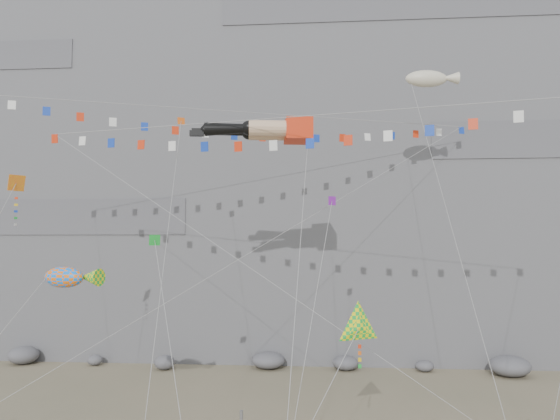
{
  "coord_description": "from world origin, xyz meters",
  "views": [
    {
      "loc": [
        4.43,
        -26.06,
        9.69
      ],
      "look_at": [
        1.57,
        9.0,
        11.92
      ],
      "focal_mm": 35.0,
      "sensor_mm": 36.0,
      "label": 1
    }
  ],
  "objects": [
    {
      "name": "legs_kite",
      "position": [
        1.04,
        4.74,
        16.22
      ],
      "size": [
        7.1,
        15.04,
        21.28
      ],
      "rotation": [
        0.0,
        0.0,
        0.15
      ],
      "color": "red",
      "rests_on": "ground"
    },
    {
      "name": "flag_banner_upper",
      "position": [
        -0.7,
        10.23,
        18.66
      ],
      "size": [
        31.23,
        20.48,
        27.24
      ],
      "color": "red",
      "rests_on": "ground"
    },
    {
      "name": "fish_windsock",
      "position": [
        -8.41,
        -0.01,
        8.06
      ],
      "size": [
        7.13,
        5.9,
        10.72
      ],
      "color": "orange",
      "rests_on": "ground"
    },
    {
      "name": "harlequin_kite",
      "position": [
        -12.01,
        1.69,
        12.93
      ],
      "size": [
        3.78,
        7.22,
        14.61
      ],
      "color": "red",
      "rests_on": "ground"
    },
    {
      "name": "blimp_windsock",
      "position": [
        11.2,
        10.02,
        20.59
      ],
      "size": [
        3.95,
        13.46,
        24.17
      ],
      "color": "beige",
      "rests_on": "ground"
    },
    {
      "name": "small_kite_c",
      "position": [
        -4.05,
        0.7,
        9.78
      ],
      "size": [
        4.56,
        7.88,
        12.83
      ],
      "color": "green",
      "rests_on": "ground"
    },
    {
      "name": "small_kite_b",
      "position": [
        4.82,
        4.26,
        11.91
      ],
      "size": [
        2.76,
        10.2,
        15.55
      ],
      "color": "purple",
      "rests_on": "ground"
    },
    {
      "name": "flag_banner_lower",
      "position": [
        2.73,
        2.41,
        16.42
      ],
      "size": [
        29.52,
        7.02,
        20.09
      ],
      "color": "red",
      "rests_on": "ground"
    },
    {
      "name": "talus_boulders",
      "position": [
        0.0,
        17.0,
        0.6
      ],
      "size": [
        60.0,
        3.0,
        1.2
      ],
      "primitive_type": null,
      "color": "slate",
      "rests_on": "ground"
    },
    {
      "name": "delta_kite",
      "position": [
        5.9,
        -2.15,
        6.12
      ],
      "size": [
        5.22,
        7.81,
        10.16
      ],
      "color": "#FDE90C",
      "rests_on": "ground"
    },
    {
      "name": "small_kite_a",
      "position": [
        -4.36,
        6.36,
        16.84
      ],
      "size": [
        2.49,
        13.48,
        21.66
      ],
      "color": "#D75312",
      "rests_on": "ground"
    },
    {
      "name": "cliff",
      "position": [
        0.0,
        32.0,
        25.0
      ],
      "size": [
        80.0,
        28.0,
        50.0
      ],
      "primitive_type": "cube",
      "color": "slate",
      "rests_on": "ground"
    }
  ]
}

